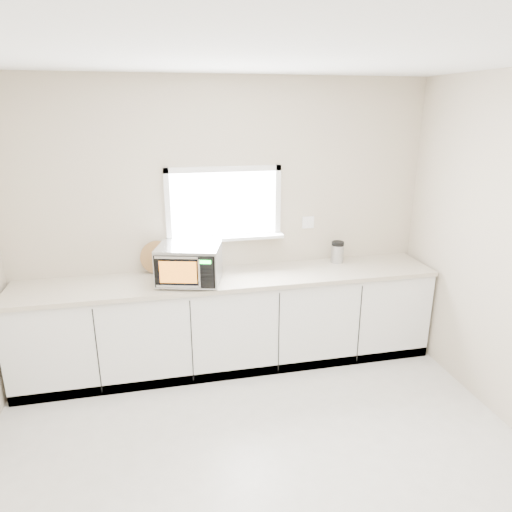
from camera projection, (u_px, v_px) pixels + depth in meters
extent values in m
plane|color=beige|center=(275.00, 498.00, 2.96)|extent=(4.00, 4.00, 0.00)
cube|color=#BAA893|center=(224.00, 224.00, 4.40)|extent=(4.00, 0.02, 2.70)
cube|color=white|center=(224.00, 203.00, 4.32)|extent=(1.00, 0.02, 0.60)
cube|color=white|center=(226.00, 238.00, 4.36)|extent=(1.12, 0.16, 0.03)
cube|color=white|center=(223.00, 169.00, 4.21)|extent=(1.10, 0.04, 0.05)
cube|color=white|center=(225.00, 237.00, 4.41)|extent=(1.10, 0.04, 0.05)
cube|color=white|center=(168.00, 206.00, 4.20)|extent=(0.05, 0.04, 0.70)
cube|color=white|center=(278.00, 201.00, 4.41)|extent=(0.05, 0.04, 0.70)
cube|color=white|center=(308.00, 222.00, 4.57)|extent=(0.12, 0.01, 0.12)
cube|color=white|center=(231.00, 323.00, 4.40)|extent=(3.92, 0.60, 0.88)
cube|color=#C0B49E|center=(230.00, 278.00, 4.25)|extent=(3.92, 0.64, 0.04)
cylinder|color=black|center=(161.00, 288.00, 3.94)|extent=(0.03, 0.03, 0.02)
cylinder|color=black|center=(169.00, 275.00, 4.25)|extent=(0.03, 0.03, 0.02)
cylinder|color=black|center=(213.00, 289.00, 3.92)|extent=(0.03, 0.03, 0.02)
cylinder|color=black|center=(217.00, 276.00, 4.23)|extent=(0.03, 0.03, 0.02)
cube|color=#A9ABB0|center=(189.00, 264.00, 4.03)|extent=(0.63, 0.54, 0.32)
cube|color=black|center=(184.00, 272.00, 3.83)|extent=(0.50, 0.15, 0.28)
cube|color=orange|center=(178.00, 272.00, 3.83)|extent=(0.31, 0.09, 0.19)
cylinder|color=silver|center=(199.00, 273.00, 3.80)|extent=(0.02, 0.02, 0.25)
cube|color=black|center=(206.00, 273.00, 3.82)|extent=(0.13, 0.04, 0.28)
cube|color=#19FF33|center=(205.00, 262.00, 3.78)|extent=(0.09, 0.03, 0.03)
cube|color=silver|center=(188.00, 246.00, 3.98)|extent=(0.63, 0.54, 0.01)
cube|color=#4E331B|center=(172.00, 266.00, 4.10)|extent=(0.15, 0.24, 0.27)
cube|color=black|center=(167.00, 257.00, 4.02)|extent=(0.02, 0.05, 0.10)
cube|color=black|center=(170.00, 256.00, 4.01)|extent=(0.02, 0.05, 0.10)
cube|color=black|center=(174.00, 258.00, 4.02)|extent=(0.02, 0.05, 0.10)
cube|color=black|center=(168.00, 253.00, 4.01)|extent=(0.02, 0.05, 0.10)
cube|color=black|center=(173.00, 253.00, 4.01)|extent=(0.02, 0.05, 0.10)
cylinder|color=olive|center=(157.00, 257.00, 4.29)|extent=(0.31, 0.07, 0.31)
cylinder|color=#A9ABB0|center=(337.00, 254.00, 4.61)|extent=(0.15, 0.15, 0.18)
cylinder|color=black|center=(338.00, 243.00, 4.57)|extent=(0.14, 0.14, 0.04)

